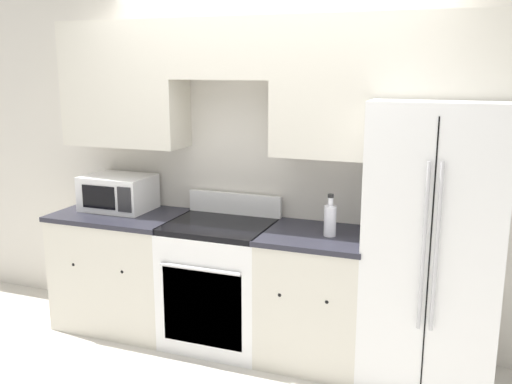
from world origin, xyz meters
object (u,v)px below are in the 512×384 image
Objects in this scene: refrigerator at (434,242)px; microwave at (118,193)px; bottle at (330,219)px; oven_range at (220,282)px.

microwave is at bearing 179.65° from refrigerator.
bottle is at bearing -171.86° from refrigerator.
oven_range is at bearing 179.00° from bottle.
bottle is (0.80, -0.01, 0.56)m from oven_range.
refrigerator reaches higher than bottle.
refrigerator reaches higher than microwave.
bottle reaches higher than oven_range.
microwave is (-0.90, 0.09, 0.58)m from oven_range.
refrigerator reaches higher than oven_range.
oven_range is at bearing -176.88° from refrigerator.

